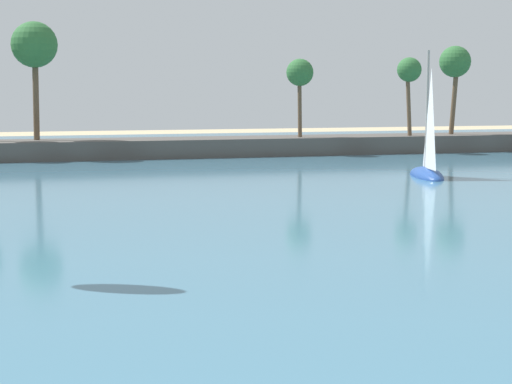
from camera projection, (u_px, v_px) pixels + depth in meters
The scene contains 3 objects.
sea at pixel (77, 175), 64.73m from camera, with size 220.00×110.62×0.06m, color teal.
palm_headland at pixel (43, 129), 78.53m from camera, with size 100.96×6.86×12.73m.
sailboat_near_shore at pixel (427, 165), 63.33m from camera, with size 3.71×7.22×10.04m.
Camera 1 is at (-3.84, -3.66, 6.67)m, focal length 59.83 mm.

